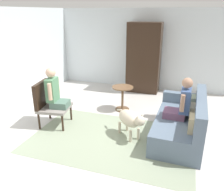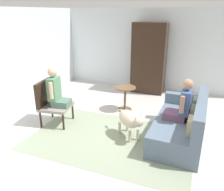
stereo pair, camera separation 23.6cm
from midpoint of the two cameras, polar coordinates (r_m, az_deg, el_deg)
The scene contains 11 objects.
ground_plane at distance 4.84m, azimuth 1.53°, elevation -9.31°, with size 7.75×7.75×0.00m, color beige.
back_wall at distance 7.47m, azimuth 10.52°, elevation 11.21°, with size 6.23×0.12×2.50m, color silver.
left_wall at distance 6.16m, azimuth -23.49°, elevation 7.98°, with size 0.12×7.05×2.50m, color silver.
area_rug at distance 4.62m, azimuth 1.12°, elevation -10.82°, with size 3.18×2.07×0.01m, color gray.
couch at distance 4.73m, azimuth 18.73°, elevation -6.97°, with size 0.95×1.90×0.89m.
armchair at distance 5.20m, azimuth -14.02°, elevation -1.14°, with size 0.72×0.74×0.98m.
person_on_couch at distance 4.52m, azimuth 18.60°, elevation -2.10°, with size 0.49×0.50×0.82m.
person_on_armchair at distance 5.04m, azimuth -12.57°, elevation 1.31°, with size 0.48×0.50×0.87m.
round_end_table at distance 5.76m, azimuth 4.46°, elevation -0.12°, with size 0.53×0.53×0.63m.
dog at distance 4.51m, azimuth 5.96°, elevation -6.03°, with size 0.71×0.65×0.62m.
armoire_cabinet at distance 7.10m, azimuth 10.20°, elevation 9.15°, with size 0.99×0.56×2.11m, color black.
Camera 2 is at (1.54, -3.92, 2.40)m, focal length 36.43 mm.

